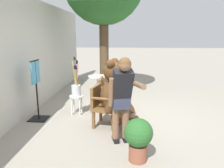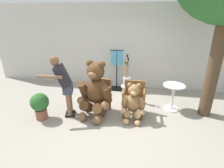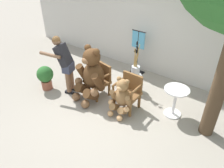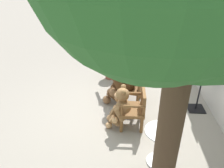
{
  "view_description": "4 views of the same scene",
  "coord_description": "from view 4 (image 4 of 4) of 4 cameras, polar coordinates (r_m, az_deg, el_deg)",
  "views": [
    {
      "loc": [
        -4.83,
        -0.08,
        1.89
      ],
      "look_at": [
        -0.1,
        0.3,
        0.83
      ],
      "focal_mm": 35.0,
      "sensor_mm": 36.0,
      "label": 1
    },
    {
      "loc": [
        0.65,
        -3.6,
        2.43
      ],
      "look_at": [
        -0.07,
        0.25,
        0.87
      ],
      "focal_mm": 28.0,
      "sensor_mm": 36.0,
      "label": 2
    },
    {
      "loc": [
        2.7,
        -3.18,
        3.45
      ],
      "look_at": [
        0.13,
        0.24,
        0.64
      ],
      "focal_mm": 35.0,
      "sensor_mm": 36.0,
      "label": 3
    },
    {
      "loc": [
        4.27,
        0.2,
        3.1
      ],
      "look_at": [
        0.31,
        -0.04,
        0.93
      ],
      "focal_mm": 35.0,
      "sensor_mm": 36.0,
      "label": 4
    }
  ],
  "objects": [
    {
      "name": "person_visitor",
      "position": [
        5.92,
        1.65,
        7.07
      ],
      "size": [
        0.71,
        0.62,
        1.55
      ],
      "color": "black",
      "rests_on": "ground"
    },
    {
      "name": "teddy_bear_small",
      "position": [
        4.63,
        2.32,
        -6.01
      ],
      "size": [
        0.57,
        0.53,
        0.95
      ],
      "color": "olive",
      "rests_on": "ground"
    },
    {
      "name": "wooden_chair_right",
      "position": [
        4.64,
        5.95,
        -6.13
      ],
      "size": [
        0.56,
        0.52,
        0.86
      ],
      "color": "brown",
      "rests_on": "ground"
    },
    {
      "name": "clothing_display_stand",
      "position": [
        5.4,
        22.32,
        0.23
      ],
      "size": [
        0.44,
        0.4,
        1.36
      ],
      "color": "black",
      "rests_on": "ground"
    },
    {
      "name": "wooden_chair_left",
      "position": [
        5.41,
        5.65,
        -0.61
      ],
      "size": [
        0.65,
        0.62,
        0.86
      ],
      "color": "brown",
      "rests_on": "ground"
    },
    {
      "name": "brush_bucket",
      "position": [
        4.86,
        14.72,
        -2.57
      ],
      "size": [
        0.22,
        0.22,
        0.94
      ],
      "color": "silver",
      "rests_on": "white_stool"
    },
    {
      "name": "white_stool",
      "position": [
        5.01,
        14.32,
        -5.51
      ],
      "size": [
        0.34,
        0.34,
        0.46
      ],
      "color": "silver",
      "rests_on": "ground"
    },
    {
      "name": "potted_plant",
      "position": [
        6.63,
        -0.56,
        4.66
      ],
      "size": [
        0.44,
        0.44,
        0.68
      ],
      "color": "brown",
      "rests_on": "ground"
    },
    {
      "name": "ground_plane",
      "position": [
        5.28,
        0.64,
        -7.24
      ],
      "size": [
        60.0,
        60.0,
        0.0
      ],
      "primitive_type": "plane",
      "color": "gray"
    },
    {
      "name": "teddy_bear_large",
      "position": [
        5.32,
        3.01,
        1.86
      ],
      "size": [
        0.89,
        0.88,
        1.43
      ],
      "color": "#4C3019",
      "rests_on": "ground"
    },
    {
      "name": "round_side_table",
      "position": [
        3.91,
        12.47,
        -14.85
      ],
      "size": [
        0.56,
        0.56,
        0.72
      ],
      "color": "white",
      "rests_on": "ground"
    }
  ]
}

